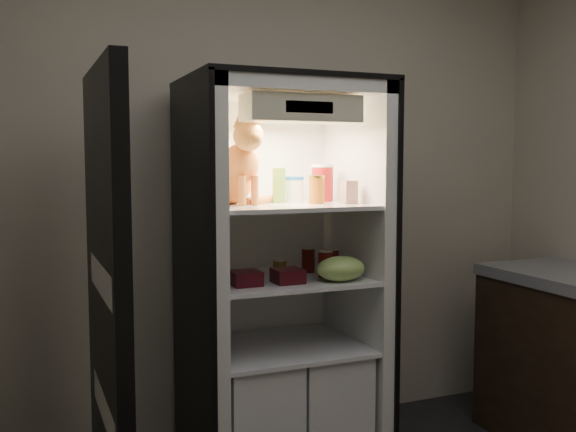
# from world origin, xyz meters

# --- Properties ---
(room_shell) EXTENTS (3.60, 3.60, 3.60)m
(room_shell) POSITION_xyz_m (0.00, 0.00, 1.62)
(room_shell) COLOR white
(room_shell) RESTS_ON floor
(refrigerator) EXTENTS (0.90, 0.72, 1.88)m
(refrigerator) POSITION_xyz_m (0.00, 1.38, 0.79)
(refrigerator) COLOR white
(refrigerator) RESTS_ON floor
(fridge_door) EXTENTS (0.07, 0.87, 1.85)m
(fridge_door) POSITION_xyz_m (-0.85, 1.03, 0.91)
(fridge_door) COLOR black
(fridge_door) RESTS_ON floor
(tabby_cat) EXTENTS (0.37, 0.41, 0.42)m
(tabby_cat) POSITION_xyz_m (-0.22, 1.37, 1.45)
(tabby_cat) COLOR #D35D1B
(tabby_cat) RESTS_ON refrigerator
(parmesan_shaker) EXTENTS (0.07, 0.07, 0.17)m
(parmesan_shaker) POSITION_xyz_m (0.00, 1.38, 1.37)
(parmesan_shaker) COLOR #258B2A
(parmesan_shaker) RESTS_ON refrigerator
(mayo_tub) EXTENTS (0.09, 0.09, 0.13)m
(mayo_tub) POSITION_xyz_m (0.10, 1.41, 1.35)
(mayo_tub) COLOR white
(mayo_tub) RESTS_ON refrigerator
(salsa_jar) EXTENTS (0.08, 0.08, 0.13)m
(salsa_jar) POSITION_xyz_m (0.15, 1.27, 1.36)
(salsa_jar) COLOR maroon
(salsa_jar) RESTS_ON refrigerator
(pepper_jar) EXTENTS (0.11, 0.11, 0.19)m
(pepper_jar) POSITION_xyz_m (0.25, 1.41, 1.38)
(pepper_jar) COLOR #AB1618
(pepper_jar) RESTS_ON refrigerator
(cream_carton) EXTENTS (0.06, 0.06, 0.11)m
(cream_carton) POSITION_xyz_m (0.29, 1.21, 1.34)
(cream_carton) COLOR silver
(cream_carton) RESTS_ON refrigerator
(soda_can_a) EXTENTS (0.07, 0.07, 0.12)m
(soda_can_a) POSITION_xyz_m (0.16, 1.39, 1.00)
(soda_can_a) COLOR black
(soda_can_a) RESTS_ON refrigerator
(soda_can_b) EXTENTS (0.06, 0.06, 0.12)m
(soda_can_b) POSITION_xyz_m (0.27, 1.35, 1.00)
(soda_can_b) COLOR black
(soda_can_b) RESTS_ON refrigerator
(soda_can_c) EXTENTS (0.07, 0.07, 0.13)m
(soda_can_c) POSITION_xyz_m (0.18, 1.23, 1.00)
(soda_can_c) COLOR black
(soda_can_c) RESTS_ON refrigerator
(condiment_jar) EXTENTS (0.06, 0.06, 0.09)m
(condiment_jar) POSITION_xyz_m (-0.02, 1.32, 0.98)
(condiment_jar) COLOR brown
(condiment_jar) RESTS_ON refrigerator
(grape_bag) EXTENTS (0.23, 0.17, 0.12)m
(grape_bag) POSITION_xyz_m (0.20, 1.12, 1.00)
(grape_bag) COLOR #A3CE60
(grape_bag) RESTS_ON refrigerator
(berry_box_left) EXTENTS (0.13, 0.13, 0.06)m
(berry_box_left) POSITION_xyz_m (-0.23, 1.19, 0.97)
(berry_box_left) COLOR #440B10
(berry_box_left) RESTS_ON refrigerator
(berry_box_right) EXTENTS (0.13, 0.13, 0.06)m
(berry_box_right) POSITION_xyz_m (-0.04, 1.17, 0.97)
(berry_box_right) COLOR #440B10
(berry_box_right) RESTS_ON refrigerator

